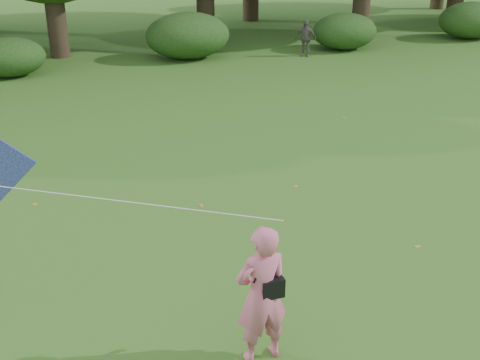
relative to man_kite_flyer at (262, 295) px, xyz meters
name	(u,v)px	position (x,y,z in m)	size (l,w,h in m)	color
ground	(313,323)	(0.98, 0.42, -0.98)	(100.00, 100.00, 0.00)	#265114
man_kite_flyer	(262,295)	(0.00, 0.00, 0.00)	(0.71, 0.47, 1.96)	#CE607C
bystander_right	(305,38)	(8.75, 17.11, -0.24)	(0.87, 0.36, 1.49)	#625957
crossbody_bag	(271,286)	(0.12, -0.03, 0.13)	(0.43, 0.20, 0.74)	black
shrub_band	(97,45)	(0.26, 18.02, -0.12)	(39.15, 3.22, 1.88)	#264919
fallen_leaves	(193,233)	(0.07, 3.62, -0.98)	(10.33, 11.32, 0.01)	olive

